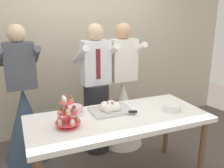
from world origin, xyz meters
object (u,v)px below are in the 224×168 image
person_guest (25,115)px  round_cake (73,110)px  person_groom (96,97)px  person_bride (123,104)px  cupcake_stand (67,115)px  plate_stack (172,107)px  main_cake_tray (111,108)px  dessert_table (119,123)px

person_guest → round_cake: bearing=-55.3°
person_guest → person_groom: bearing=-10.5°
person_bride → person_guest: bearing=174.2°
cupcake_stand → person_bride: 1.26m
plate_stack → round_cake: (-0.98, 0.31, 0.00)m
main_cake_tray → person_groom: (0.04, 0.58, -0.07)m
person_groom → cupcake_stand: bearing=-125.1°
round_cake → person_groom: 0.65m
main_cake_tray → person_bride: 0.79m
person_groom → person_bride: same height
plate_stack → person_bride: (-0.18, 0.84, -0.23)m
cupcake_stand → plate_stack: bearing=-2.2°
main_cake_tray → plate_stack: main_cake_tray is taller
round_cake → person_bride: (0.80, 0.52, -0.23)m
person_groom → person_bride: size_ratio=1.00×
plate_stack → dessert_table: bearing=173.1°
round_cake → plate_stack: bearing=-17.7°
cupcake_stand → dessert_table: bearing=3.1°
cupcake_stand → person_groom: bearing=54.9°
dessert_table → round_cake: bearing=148.6°
cupcake_stand → person_guest: (-0.33, 0.92, -0.31)m
cupcake_stand → person_bride: person_bride is taller
dessert_table → plate_stack: plate_stack is taller
dessert_table → person_guest: size_ratio=1.08×
main_cake_tray → round_cake: 0.39m
cupcake_stand → person_groom: 0.94m
main_cake_tray → plate_stack: 0.65m
plate_stack → person_guest: person_guest is taller
plate_stack → person_groom: (-0.56, 0.80, -0.07)m
cupcake_stand → person_groom: size_ratio=0.18×
dessert_table → main_cake_tray: (-0.02, 0.15, 0.12)m
main_cake_tray → person_guest: (-0.82, 0.74, -0.23)m
person_guest → main_cake_tray: bearing=-42.0°
person_bride → person_guest: 1.26m
person_groom → person_guest: (-0.87, 0.16, -0.16)m
person_guest → dessert_table: bearing=-46.5°
person_guest → plate_stack: bearing=-34.0°
person_groom → plate_stack: bearing=-54.9°
plate_stack → person_groom: bearing=125.1°
round_cake → person_guest: person_guest is taller
dessert_table → person_bride: 0.87m
plate_stack → person_groom: 0.98m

